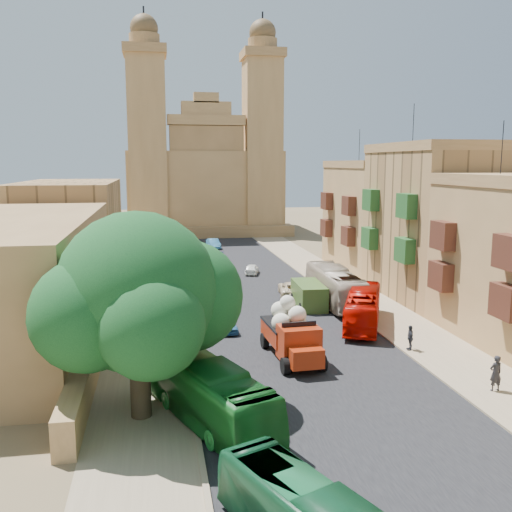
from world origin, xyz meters
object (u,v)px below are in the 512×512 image
object	(u,v)px
bus_green_north	(205,390)
car_blue_b	(214,244)
ficus_tree	(139,297)
pedestrian_c	(410,338)
street_tree_b	(139,277)
bus_cream_east	(335,286)
car_white_b	(252,269)
street_tree_d	(144,236)
olive_pickup	(309,295)
car_cream	(291,289)
street_tree_c	(142,254)
car_white_a	(226,277)
car_dkblue	(218,259)
pedestrian_a	(496,373)
car_blue_a	(227,324)
church	(204,178)
red_truck	(292,333)
street_tree_a	(134,307)
bus_red_east	(363,308)

from	to	relation	value
bus_green_north	car_blue_b	world-z (taller)	bus_green_north
ficus_tree	pedestrian_c	bearing A→B (deg)	22.32
street_tree_b	bus_cream_east	distance (m)	16.55
car_blue_b	car_white_b	bearing A→B (deg)	-89.94
street_tree_d	olive_pickup	distance (m)	28.74
car_cream	car_blue_b	xyz separation A→B (m)	(-3.99, 30.65, 0.02)
street_tree_c	olive_pickup	bearing A→B (deg)	-42.90
street_tree_c	car_white_a	world-z (taller)	street_tree_c
olive_pickup	car_dkblue	bearing A→B (deg)	103.16
bus_green_north	car_white_a	distance (m)	31.24
street_tree_b	car_dkblue	world-z (taller)	street_tree_b
car_white_a	car_cream	distance (m)	8.46
street_tree_d	pedestrian_a	size ratio (longest dim) A/B	2.43
car_blue_a	car_cream	xyz separation A→B (m)	(7.18, 10.15, 0.10)
ficus_tree	car_blue_a	size ratio (longest dim) A/B	3.08
church	car_white_a	size ratio (longest dim) A/B	9.30
street_tree_b	street_tree_c	bearing A→B (deg)	90.00
car_white_a	pedestrian_c	world-z (taller)	pedestrian_c
red_truck	car_blue_a	xyz separation A→B (m)	(-3.20, 6.51, -1.14)
ficus_tree	olive_pickup	size ratio (longest dim) A/B	1.96
bus_green_north	pedestrian_c	distance (m)	16.06
street_tree_a	car_blue_b	bearing A→B (deg)	78.32
bus_cream_east	car_cream	world-z (taller)	bus_cream_east
olive_pickup	ficus_tree	bearing A→B (deg)	-125.24
olive_pickup	car_white_a	distance (m)	12.37
bus_cream_east	car_white_a	distance (m)	13.19
pedestrian_a	car_blue_a	bearing A→B (deg)	-51.89
church	street_tree_d	distance (m)	32.82
ficus_tree	car_blue_b	distance (m)	54.92
bus_red_east	car_white_b	xyz separation A→B (m)	(-4.83, 21.23, -0.79)
bus_green_north	church	bearing A→B (deg)	63.72
bus_cream_east	car_white_a	xyz separation A→B (m)	(-8.22, 10.27, -0.91)
bus_cream_east	car_white_b	size ratio (longest dim) A/B	3.39
bus_green_north	car_cream	bearing A→B (deg)	46.20
bus_red_east	car_cream	distance (m)	10.85
street_tree_c	pedestrian_a	xyz separation A→B (m)	(19.02, -32.18, -1.86)
olive_pickup	bus_red_east	world-z (taller)	bus_red_east
ficus_tree	bus_cream_east	world-z (taller)	ficus_tree
car_cream	pedestrian_a	distance (m)	24.12
street_tree_a	street_tree_d	world-z (taller)	street_tree_a
street_tree_d	car_blue_a	distance (m)	31.61
car_blue_b	pedestrian_c	size ratio (longest dim) A/B	2.45
church	bus_red_east	xyz separation A→B (m)	(6.50, -61.72, -8.17)
bus_green_north	pedestrian_a	xyz separation A→B (m)	(15.52, 0.73, -0.48)
bus_red_east	car_white_b	distance (m)	21.79
street_tree_d	bus_red_east	bearing A→B (deg)	-62.06
red_truck	street_tree_c	bearing A→B (deg)	110.56
red_truck	bus_green_north	size ratio (longest dim) A/B	0.64
church	olive_pickup	distance (m)	56.41
car_blue_a	pedestrian_a	xyz separation A→B (m)	(12.71, -13.32, 0.44)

